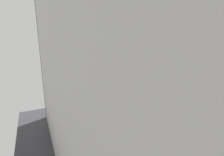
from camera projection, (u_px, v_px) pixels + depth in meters
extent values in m
cube|color=#2D2D33|center=(185.00, 137.00, 3.26)|extent=(6.01, 5.24, 0.10)
cube|color=#B7B5B2|center=(133.00, 57.00, 4.65)|extent=(4.81, 0.12, 2.68)
cube|color=#4C301E|center=(74.00, 61.00, 3.86)|extent=(0.58, 0.02, 0.77)
cube|color=silver|center=(74.00, 61.00, 3.85)|extent=(0.54, 0.01, 0.73)
cube|color=#4C301E|center=(109.00, 59.00, 4.26)|extent=(0.56, 0.02, 0.62)
cube|color=silver|center=(109.00, 59.00, 4.25)|extent=(0.52, 0.01, 0.58)
cube|color=#56331E|center=(94.00, 67.00, 4.03)|extent=(0.36, 0.14, 0.02)
cylinder|color=gray|center=(89.00, 66.00, 3.99)|extent=(0.06, 0.06, 0.07)
cone|color=gray|center=(92.00, 64.00, 3.99)|extent=(0.06, 0.06, 0.15)
cylinder|color=gray|center=(148.00, 14.00, 4.09)|extent=(0.01, 0.01, 0.43)
sphere|color=silver|center=(147.00, 25.00, 4.15)|extent=(0.10, 0.10, 0.10)
cylinder|color=gray|center=(145.00, 14.00, 4.02)|extent=(0.01, 0.01, 0.46)
sphere|color=silver|center=(145.00, 26.00, 4.08)|extent=(0.10, 0.10, 0.10)
cylinder|color=gray|center=(147.00, 11.00, 3.91)|extent=(0.01, 0.01, 0.38)
sphere|color=silver|center=(146.00, 22.00, 3.96)|extent=(0.10, 0.10, 0.10)
cube|color=#B7B5B2|center=(57.00, 83.00, 1.93)|extent=(0.12, 4.04, 2.68)
cube|color=#9E9993|center=(86.00, 128.00, 3.48)|extent=(0.68, 0.44, 0.01)
cube|color=#56331E|center=(78.00, 106.00, 3.93)|extent=(0.62, 0.46, 0.58)
cube|color=black|center=(81.00, 106.00, 3.71)|extent=(0.34, 0.01, 0.02)
cube|color=white|center=(77.00, 91.00, 3.84)|extent=(0.73, 0.49, 0.15)
cube|color=silver|center=(78.00, 89.00, 3.80)|extent=(0.45, 0.27, 0.03)
cylinder|color=silver|center=(75.00, 84.00, 3.98)|extent=(0.03, 0.03, 0.11)
cylinder|color=silver|center=(76.00, 82.00, 3.92)|extent=(0.02, 0.11, 0.02)
cube|color=#56331E|center=(113.00, 99.00, 4.33)|extent=(0.62, 0.46, 0.58)
cube|color=black|center=(117.00, 100.00, 4.11)|extent=(0.34, 0.01, 0.02)
cube|color=white|center=(113.00, 86.00, 4.24)|extent=(0.73, 0.49, 0.15)
cube|color=silver|center=(113.00, 84.00, 4.20)|extent=(0.45, 0.27, 0.03)
cylinder|color=silver|center=(109.00, 80.00, 4.38)|extent=(0.03, 0.03, 0.11)
cylinder|color=silver|center=(110.00, 78.00, 4.32)|extent=(0.02, 0.11, 0.02)
cube|color=#56331E|center=(141.00, 85.00, 4.90)|extent=(0.48, 0.10, 1.00)
cube|color=silver|center=(143.00, 75.00, 4.78)|extent=(0.15, 0.01, 0.09)
cube|color=white|center=(146.00, 98.00, 4.75)|extent=(0.22, 0.30, 0.34)
ellipsoid|color=white|center=(148.00, 94.00, 4.65)|extent=(0.37, 0.46, 0.24)
torus|color=white|center=(149.00, 91.00, 4.62)|extent=(0.35, 0.35, 0.04)
cube|color=white|center=(144.00, 84.00, 4.78)|extent=(0.35, 0.03, 0.33)
cylinder|color=silver|center=(63.00, 86.00, 3.83)|extent=(0.07, 0.07, 0.09)
cylinder|color=#2D84DB|center=(64.00, 83.00, 3.83)|extent=(0.02, 0.03, 0.16)
cube|color=white|center=(63.00, 80.00, 3.82)|extent=(0.01, 0.02, 0.03)
cylinder|color=purple|center=(63.00, 83.00, 3.84)|extent=(0.03, 0.03, 0.16)
cube|color=white|center=(64.00, 80.00, 3.82)|extent=(0.02, 0.02, 0.03)
cylinder|color=yellow|center=(63.00, 83.00, 3.82)|extent=(0.03, 0.04, 0.17)
cube|color=white|center=(63.00, 80.00, 3.81)|extent=(0.02, 0.02, 0.03)
cylinder|color=#DB3847|center=(63.00, 84.00, 3.80)|extent=(0.03, 0.04, 0.17)
cube|color=white|center=(63.00, 80.00, 3.77)|extent=(0.02, 0.02, 0.03)
cylinder|color=#4C4C51|center=(119.00, 78.00, 4.49)|extent=(0.06, 0.06, 0.14)
cylinder|color=silver|center=(119.00, 75.00, 4.47)|extent=(0.02, 0.02, 0.04)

